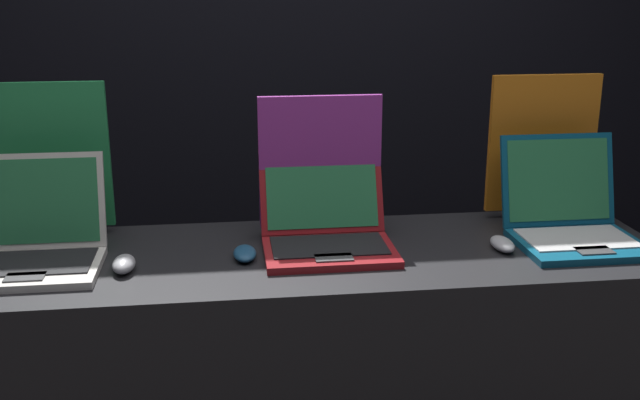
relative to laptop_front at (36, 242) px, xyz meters
name	(u,v)px	position (x,y,z in m)	size (l,w,h in m)	color
wall_back	(281,38)	(0.76, 1.32, 0.42)	(8.00, 0.05, 2.80)	black
display_counter	(321,397)	(0.76, 0.00, -0.52)	(1.93, 0.60, 0.92)	black
laptop_front	(36,242)	(0.00, 0.00, 0.00)	(0.34, 0.32, 0.28)	silver
mouse_front	(124,264)	(0.23, -0.08, -0.04)	(0.06, 0.11, 0.04)	#B2B2B7
promo_stand_front	(51,163)	(0.00, 0.25, 0.15)	(0.34, 0.07, 0.45)	black
laptop_middle	(326,227)	(0.78, 0.04, 0.00)	(0.36, 0.36, 0.26)	maroon
mouse_middle	(245,253)	(0.55, -0.03, -0.05)	(0.06, 0.12, 0.03)	navy
promo_stand_middle	(320,169)	(0.78, 0.17, 0.13)	(0.36, 0.07, 0.41)	black
laptop_back	(571,218)	(1.49, 0.01, 0.00)	(0.35, 0.36, 0.29)	#0F5170
mouse_back	(502,244)	(1.26, -0.05, -0.05)	(0.06, 0.12, 0.03)	#B2B2B7
promo_stand_back	(542,150)	(1.49, 0.24, 0.15)	(0.35, 0.07, 0.45)	black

